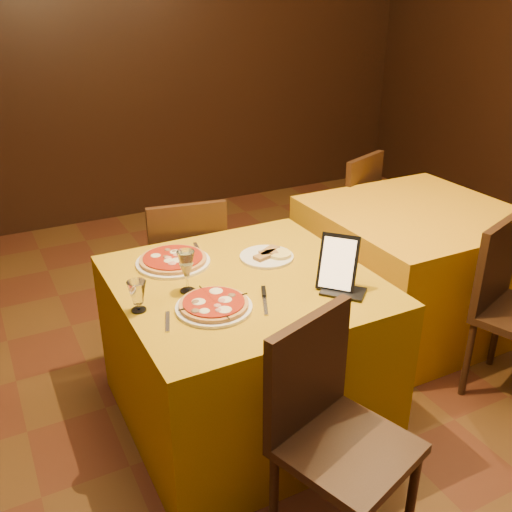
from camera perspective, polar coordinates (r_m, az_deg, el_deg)
name	(u,v)px	position (r m, az deg, el deg)	size (l,w,h in m)	color
floor	(327,475)	(2.68, 7.09, -20.87)	(6.00, 7.00, 0.01)	#5E2D19
wall_back	(99,58)	(5.15, -15.45, 18.51)	(6.00, 0.01, 2.80)	black
main_table	(245,350)	(2.72, -1.15, -9.35)	(1.10, 1.10, 0.75)	#B6870B
side_table	(412,267)	(3.61, 15.34, -1.11)	(1.10, 1.10, 0.75)	orange
chair_main_near	(347,449)	(2.13, 9.12, -18.48)	(0.42, 0.42, 0.91)	#311E0F
chair_main_far	(184,268)	(3.31, -7.26, -1.22)	(0.39, 0.39, 0.91)	black
chair_side_far	(338,214)	(4.14, 8.17, 4.20)	(0.40, 0.40, 0.91)	black
pizza_near	(214,306)	(2.29, -4.24, -4.97)	(0.31, 0.31, 0.03)	white
pizza_far	(173,261)	(2.69, -8.29, -0.46)	(0.35, 0.35, 0.03)	white
cutlet_dish	(267,256)	(2.71, 1.07, 0.03)	(0.26, 0.26, 0.03)	white
wine_glass	(187,271)	(2.40, -6.96, -1.53)	(0.07, 0.07, 0.19)	#CCD277
water_glass	(138,296)	(2.30, -11.76, -3.98)	(0.08, 0.08, 0.13)	silver
tablet	(338,263)	(2.42, 8.20, -0.68)	(0.16, 0.01, 0.24)	black
knife	(265,303)	(2.33, 0.90, -4.71)	(0.20, 0.02, 0.01)	silver
fork_near	(168,322)	(2.23, -8.84, -6.50)	(0.15, 0.02, 0.01)	#ACABB2
fork_far	(198,249)	(2.82, -5.82, 0.68)	(0.16, 0.02, 0.01)	#B5B3BB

